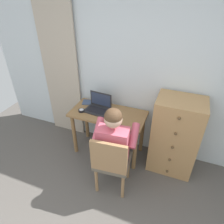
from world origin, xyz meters
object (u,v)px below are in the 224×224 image
object	(u,v)px
desk	(108,120)
person_seated	(116,140)
laptop	(98,106)
dresser	(175,136)
desk_clock	(82,110)
notebook_pad	(89,102)
chair	(111,162)
computer_mouse	(115,115)

from	to	relation	value
desk	person_seated	world-z (taller)	person_seated
person_seated	laptop	size ratio (longest dim) A/B	3.33
desk	dresser	xyz separation A→B (m)	(0.95, 0.05, -0.04)
person_seated	desk_clock	bearing A→B (deg)	151.80
person_seated	notebook_pad	size ratio (longest dim) A/B	5.71
notebook_pad	desk_clock	bearing A→B (deg)	-106.51
chair	computer_mouse	distance (m)	0.66
person_seated	computer_mouse	size ratio (longest dim) A/B	11.99
desk	computer_mouse	world-z (taller)	computer_mouse
desk	dresser	bearing A→B (deg)	2.84
laptop	notebook_pad	xyz separation A→B (m)	(-0.21, 0.13, -0.05)
laptop	desk_clock	bearing A→B (deg)	-146.75
laptop	desk_clock	xyz separation A→B (m)	(-0.20, -0.13, -0.04)
dresser	chair	xyz separation A→B (m)	(-0.65, -0.68, -0.06)
dresser	desk	bearing A→B (deg)	-177.16
desk	chair	distance (m)	0.71
chair	computer_mouse	bearing A→B (deg)	107.12
person_seated	laptop	world-z (taller)	person_seated
chair	laptop	world-z (taller)	laptop
desk	chair	xyz separation A→B (m)	(0.30, -0.63, -0.11)
person_seated	desk_clock	size ratio (longest dim) A/B	13.32
desk	chair	bearing A→B (deg)	-64.75
dresser	chair	size ratio (longest dim) A/B	1.26
dresser	computer_mouse	distance (m)	0.86
desk_clock	notebook_pad	xyz separation A→B (m)	(-0.01, 0.26, -0.01)
desk_clock	dresser	bearing A→B (deg)	6.44
desk_clock	notebook_pad	size ratio (longest dim) A/B	0.43
dresser	chair	world-z (taller)	dresser
person_seated	computer_mouse	bearing A→B (deg)	112.23
dresser	person_seated	distance (m)	0.84
person_seated	chair	bearing A→B (deg)	-85.13
desk	person_seated	size ratio (longest dim) A/B	0.89
desk	person_seated	xyz separation A→B (m)	(0.28, -0.45, 0.08)
person_seated	laptop	distance (m)	0.67
chair	person_seated	distance (m)	0.26
person_seated	desk_clock	world-z (taller)	person_seated
chair	desk_clock	bearing A→B (deg)	141.43
notebook_pad	person_seated	bearing A→B (deg)	-60.71
dresser	desk_clock	size ratio (longest dim) A/B	12.37
chair	desk	bearing A→B (deg)	115.25
desk	dresser	world-z (taller)	dresser
chair	dresser	bearing A→B (deg)	46.28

